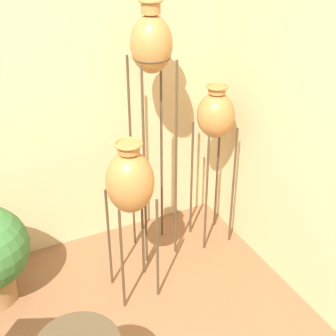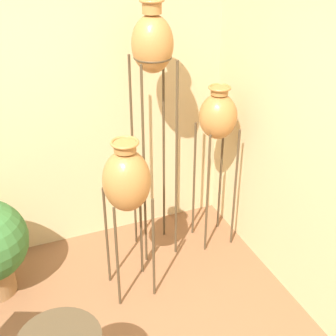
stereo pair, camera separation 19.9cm
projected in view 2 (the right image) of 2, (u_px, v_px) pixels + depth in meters
The scene contains 4 objects.
wall_back at pixel (10, 100), 3.50m from camera, with size 7.49×0.06×2.70m.
vase_stand_tall at pixel (153, 51), 3.29m from camera, with size 0.30×0.30×2.08m.
vase_stand_medium at pixel (218, 119), 3.68m from camera, with size 0.30×0.30×1.43m.
vase_stand_short at pixel (127, 181), 3.21m from camera, with size 0.34×0.34×1.27m.
Camera 2 is at (-0.15, -1.74, 2.59)m, focal length 50.00 mm.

